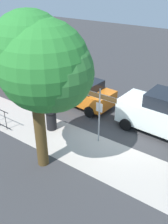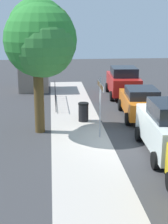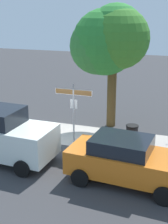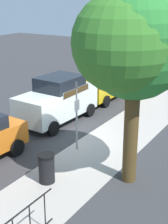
# 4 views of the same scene
# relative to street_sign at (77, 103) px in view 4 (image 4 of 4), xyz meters

# --- Properties ---
(ground_plane) EXTENTS (60.00, 60.00, 0.00)m
(ground_plane) POSITION_rel_street_sign_xyz_m (-0.22, -0.40, -1.94)
(ground_plane) COLOR #38383A
(sidewalk_strip) EXTENTS (24.00, 2.60, 0.00)m
(sidewalk_strip) POSITION_rel_street_sign_xyz_m (1.78, 0.90, -1.93)
(sidewalk_strip) COLOR #B3AAA0
(sidewalk_strip) RESTS_ON ground_plane
(street_sign) EXTENTS (1.70, 0.07, 2.75)m
(street_sign) POSITION_rel_street_sign_xyz_m (0.00, 0.00, 0.00)
(street_sign) COLOR #9EA0A5
(street_sign) RESTS_ON ground_plane
(shade_tree) EXTENTS (3.86, 3.21, 6.13)m
(shade_tree) POSITION_rel_street_sign_xyz_m (0.90, 2.53, 2.46)
(shade_tree) COLOR #533E1E
(shade_tree) RESTS_ON ground_plane
(car_yellow) EXTENTS (4.61, 2.07, 1.94)m
(car_yellow) POSITION_rel_street_sign_xyz_m (-6.82, -2.35, -0.96)
(car_yellow) COLOR gold
(car_yellow) RESTS_ON ground_plane
(car_white) EXTENTS (4.35, 2.22, 2.16)m
(car_white) POSITION_rel_street_sign_xyz_m (-2.15, -2.50, -0.87)
(car_white) COLOR white
(car_white) RESTS_ON ground_plane
(trash_bin) EXTENTS (0.55, 0.55, 0.98)m
(trash_bin) POSITION_rel_street_sign_xyz_m (2.56, 0.50, -1.44)
(trash_bin) COLOR black
(trash_bin) RESTS_ON ground_plane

